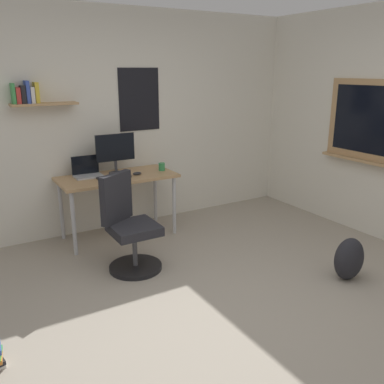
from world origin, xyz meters
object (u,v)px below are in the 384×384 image
object	(u,v)px
desk	(117,182)
office_chair	(129,229)
computer_mouse	(137,173)
coffee_mug	(162,167)
laptop	(87,172)
monitor_primary	(115,151)
keyboard	(114,177)
backpack	(349,259)

from	to	relation	value
desk	office_chair	size ratio (longest dim) A/B	1.39
computer_mouse	desk	bearing A→B (deg)	159.70
desk	coffee_mug	world-z (taller)	coffee_mug
desk	office_chair	xyz separation A→B (m)	(-0.22, -0.84, -0.25)
laptop	monitor_primary	xyz separation A→B (m)	(0.33, -0.05, 0.22)
keyboard	monitor_primary	bearing A→B (deg)	61.47
desk	backpack	xyz separation A→B (m)	(1.45, -2.10, -0.45)
laptop	coffee_mug	size ratio (longest dim) A/B	3.37
laptop	monitor_primary	distance (m)	0.40
desk	computer_mouse	bearing A→B (deg)	-20.30
keyboard	computer_mouse	bearing A→B (deg)	0.00
computer_mouse	coffee_mug	distance (m)	0.35
desk	computer_mouse	xyz separation A→B (m)	(0.21, -0.08, 0.10)
laptop	backpack	distance (m)	2.91
monitor_primary	computer_mouse	bearing A→B (deg)	-45.03
desk	keyboard	distance (m)	0.14
computer_mouse	backpack	distance (m)	2.43
laptop	desk	bearing A→B (deg)	-26.95
backpack	coffee_mug	bearing A→B (deg)	113.30
coffee_mug	backpack	world-z (taller)	coffee_mug
keyboard	computer_mouse	distance (m)	0.28
office_chair	laptop	distance (m)	1.06
computer_mouse	backpack	world-z (taller)	computer_mouse
computer_mouse	coffee_mug	size ratio (longest dim) A/B	1.13
backpack	office_chair	bearing A→B (deg)	142.78
office_chair	laptop	world-z (taller)	laptop
laptop	monitor_primary	size ratio (longest dim) A/B	0.67
computer_mouse	backpack	bearing A→B (deg)	-58.57
desk	keyboard	size ratio (longest dim) A/B	3.56
monitor_primary	coffee_mug	distance (m)	0.59
monitor_primary	coffee_mug	bearing A→B (deg)	-14.06
coffee_mug	monitor_primary	bearing A→B (deg)	165.94
computer_mouse	laptop	bearing A→B (deg)	155.76
laptop	keyboard	size ratio (longest dim) A/B	0.84
laptop	monitor_primary	bearing A→B (deg)	-8.34
computer_mouse	coffee_mug	world-z (taller)	coffee_mug
keyboard	coffee_mug	xyz separation A→B (m)	(0.62, 0.05, 0.04)
desk	monitor_primary	world-z (taller)	monitor_primary
coffee_mug	backpack	size ratio (longest dim) A/B	0.22
laptop	backpack	size ratio (longest dim) A/B	0.76
keyboard	coffee_mug	bearing A→B (deg)	4.58
monitor_primary	coffee_mug	world-z (taller)	monitor_primary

